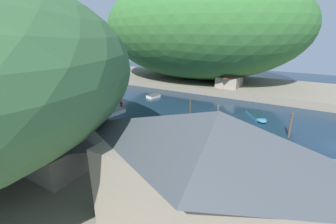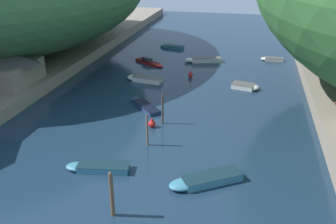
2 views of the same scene
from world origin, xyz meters
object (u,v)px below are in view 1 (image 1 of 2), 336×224
(boat_mid_channel, at_px, (155,96))
(boat_moored_right, at_px, (160,118))
(boat_navy_launch, at_px, (45,99))
(channel_buoy_far, at_px, (194,118))
(waterfront_building, at_px, (214,177))
(right_bank_cottage, at_px, (230,77))
(boathouse_shed, at_px, (61,140))
(boat_open_rowboat, at_px, (246,136))
(person_on_quay, at_px, (214,173))
(boat_yellow_tender, at_px, (257,116))
(boat_far_upstream, at_px, (74,108))
(boat_far_right_bank, at_px, (111,113))
(boat_small_dinghy, at_px, (118,86))
(channel_buoy_near, at_px, (121,102))
(boat_red_skiff, at_px, (95,97))

(boat_mid_channel, distance_m, boat_moored_right, 14.54)
(boat_navy_launch, height_order, channel_buoy_far, channel_buoy_far)
(waterfront_building, xyz_separation_m, right_bank_cottage, (43.84, 11.18, -2.13))
(boathouse_shed, height_order, boat_mid_channel, boathouse_shed)
(boathouse_shed, bearing_deg, boat_open_rowboat, -38.10)
(waterfront_building, bearing_deg, boathouse_shed, 86.24)
(channel_buoy_far, bearing_deg, boat_navy_launch, 99.01)
(person_on_quay, bearing_deg, boat_yellow_tender, -80.68)
(right_bank_cottage, height_order, boat_open_rowboat, right_bank_cottage)
(boat_open_rowboat, bearing_deg, boat_far_upstream, -1.98)
(boat_mid_channel, distance_m, boat_yellow_tender, 22.94)
(waterfront_building, bearing_deg, boat_moored_right, 39.48)
(boat_moored_right, bearing_deg, channel_buoy_far, -107.50)
(boat_far_right_bank, relative_size, boat_small_dinghy, 1.47)
(boat_mid_channel, bearing_deg, boat_navy_launch, -129.36)
(channel_buoy_near, bearing_deg, boat_small_dinghy, 44.88)
(boat_mid_channel, relative_size, channel_buoy_near, 3.82)
(waterfront_building, relative_size, channel_buoy_near, 14.72)
(boat_open_rowboat, xyz_separation_m, boat_red_skiff, (4.15, 33.97, 0.07))
(boathouse_shed, bearing_deg, channel_buoy_far, -14.19)
(boat_mid_channel, distance_m, channel_buoy_near, 8.56)
(boat_yellow_tender, relative_size, channel_buoy_far, 5.27)
(boat_small_dinghy, xyz_separation_m, boat_moored_right, (-15.14, -23.32, -0.04))
(boat_small_dinghy, distance_m, channel_buoy_near, 16.33)
(boat_far_upstream, bearing_deg, boat_open_rowboat, 40.87)
(boathouse_shed, distance_m, boat_red_skiff, 29.95)
(channel_buoy_near, bearing_deg, boat_open_rowboat, -98.07)
(boat_red_skiff, relative_size, channel_buoy_near, 6.02)
(boat_open_rowboat, height_order, person_on_quay, person_on_quay)
(boat_open_rowboat, distance_m, boat_yellow_tender, 9.05)
(boathouse_shed, bearing_deg, boat_navy_launch, 61.23)
(boat_far_upstream, bearing_deg, boat_navy_launch, -151.43)
(boat_open_rowboat, xyz_separation_m, person_on_quay, (-13.88, -0.15, 2.27))
(boat_far_right_bank, distance_m, boat_small_dinghy, 22.96)
(boathouse_shed, height_order, boat_far_upstream, boathouse_shed)
(person_on_quay, bearing_deg, boathouse_shed, 24.94)
(person_on_quay, bearing_deg, channel_buoy_far, -52.15)
(boat_moored_right, height_order, person_on_quay, person_on_quay)
(waterfront_building, bearing_deg, right_bank_cottage, 14.31)
(waterfront_building, distance_m, boat_mid_channel, 39.72)
(boathouse_shed, distance_m, channel_buoy_far, 21.41)
(boat_yellow_tender, bearing_deg, boat_small_dinghy, -42.35)
(boat_small_dinghy, relative_size, person_on_quay, 2.14)
(boat_yellow_tender, bearing_deg, boat_far_right_bank, -6.04)
(waterfront_building, relative_size, boat_navy_launch, 3.11)
(boat_far_right_bank, height_order, person_on_quay, person_on_quay)
(right_bank_cottage, height_order, boat_yellow_tender, right_bank_cottage)
(person_on_quay, bearing_deg, boat_red_skiff, -19.04)
(boat_open_rowboat, relative_size, boat_far_right_bank, 1.04)
(boat_mid_channel, height_order, boat_red_skiff, boat_red_skiff)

